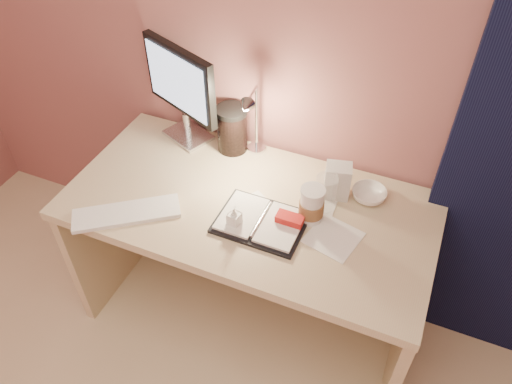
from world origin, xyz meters
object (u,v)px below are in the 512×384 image
at_px(desk, 256,230).
at_px(desk_lamp, 246,119).
at_px(monitor, 183,86).
at_px(lotion_bottle, 234,217).
at_px(coffee_cup, 311,206).
at_px(clear_cup, 326,193).
at_px(dark_jar, 232,131).
at_px(bowl, 369,195).
at_px(keyboard, 127,213).
at_px(planner, 263,221).
at_px(product_box, 337,181).

height_order(desk, desk_lamp, desk_lamp).
distance_m(desk, desk_lamp, 0.47).
relative_size(monitor, lotion_bottle, 4.44).
height_order(coffee_cup, lotion_bottle, coffee_cup).
bearing_deg(desk_lamp, clear_cup, -25.75).
relative_size(coffee_cup, dark_jar, 0.82).
bearing_deg(clear_cup, dark_jar, 158.17).
relative_size(coffee_cup, bowl, 1.11).
xyz_separation_m(keyboard, dark_jar, (0.19, 0.51, 0.08)).
distance_m(planner, clear_cup, 0.25).
relative_size(monitor, coffee_cup, 2.91).
distance_m(desk, planner, 0.30).
bearing_deg(keyboard, product_box, -5.06).
bearing_deg(coffee_cup, keyboard, -158.78).
bearing_deg(keyboard, planner, -17.82).
bearing_deg(planner, product_box, 51.75).
distance_m(monitor, clear_cup, 0.73).
bearing_deg(monitor, coffee_cup, 0.57).
bearing_deg(bowl, product_box, -166.68).
height_order(clear_cup, desk_lamp, desk_lamp).
distance_m(monitor, product_box, 0.73).
height_order(desk, planner, planner).
height_order(desk, monitor, monitor).
xyz_separation_m(bowl, desk_lamp, (-0.52, 0.03, 0.19)).
relative_size(keyboard, product_box, 2.73).
height_order(keyboard, lotion_bottle, lotion_bottle).
height_order(desk, keyboard, keyboard).
bearing_deg(bowl, lotion_bottle, -141.04).
bearing_deg(dark_jar, keyboard, -110.78).
xyz_separation_m(planner, lotion_bottle, (-0.09, -0.05, 0.04)).
bearing_deg(desk_lamp, product_box, -14.08).
xyz_separation_m(clear_cup, desk_lamp, (-0.38, 0.14, 0.13)).
bearing_deg(product_box, desk, -175.46).
xyz_separation_m(keyboard, coffee_cup, (0.63, 0.25, 0.06)).
distance_m(planner, bowl, 0.42).
height_order(desk, bowl, bowl).
bearing_deg(clear_cup, coffee_cup, -108.51).
distance_m(bowl, product_box, 0.13).
distance_m(monitor, planner, 0.66).
distance_m(monitor, bowl, 0.86).
bearing_deg(desk_lamp, lotion_bottle, -78.94).
height_order(bowl, desk_lamp, desk_lamp).
xyz_separation_m(product_box, desk_lamp, (-0.40, 0.06, 0.13)).
bearing_deg(monitor, bowl, 17.41).
bearing_deg(coffee_cup, desk, 165.60).
distance_m(keyboard, dark_jar, 0.55).
height_order(desk, lotion_bottle, lotion_bottle).
bearing_deg(product_box, desk_lamp, 157.71).
distance_m(clear_cup, bowl, 0.19).
bearing_deg(dark_jar, planner, -50.98).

